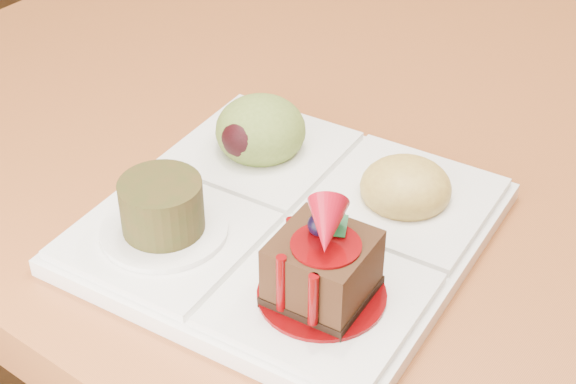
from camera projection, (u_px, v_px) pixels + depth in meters
The scene contains 1 object.
sampler_plate at pixel (288, 209), 0.57m from camera, with size 0.25×0.25×0.09m.
Camera 1 is at (0.20, -1.09, 1.12)m, focal length 55.00 mm.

